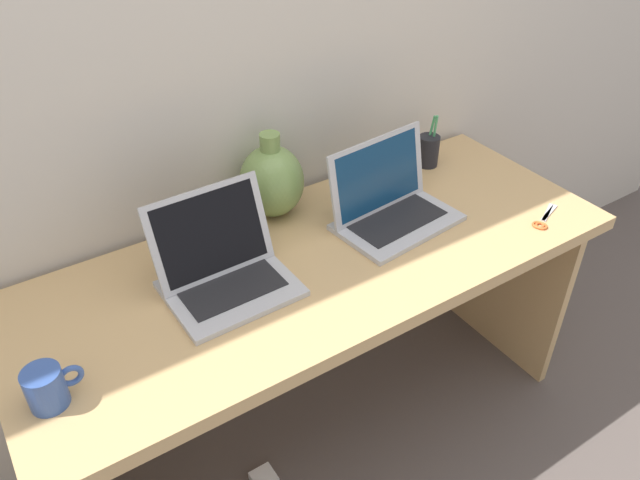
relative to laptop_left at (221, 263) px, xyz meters
The scene contains 10 objects.
ground_plane 0.82m from the laptop_left, ahead, with size 6.00×6.00×0.00m, color #564C47.
back_wall 0.59m from the laptop_left, 50.39° to the left, with size 4.40×0.04×2.40m, color beige.
desk 0.33m from the laptop_left, ahead, with size 1.61×0.63×0.71m.
laptop_left is the anchor object (origin of this frame).
laptop_right 0.51m from the laptop_left, ahead, with size 0.36×0.25×0.23m.
green_vase 0.34m from the laptop_left, 38.13° to the left, with size 0.18×0.18×0.25m.
coffee_mug 0.47m from the laptop_left, 161.62° to the right, with size 0.11×0.08×0.09m.
pen_cup 0.83m from the laptop_left, 12.15° to the left, with size 0.07×0.07×0.17m.
scissors 0.91m from the laptop_left, 16.21° to the right, with size 0.14×0.08×0.01m.
power_brick 0.77m from the laptop_left, 85.78° to the right, with size 0.07×0.07×0.03m, color white.
Camera 1 is at (-0.71, -1.08, 1.71)m, focal length 35.01 mm.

